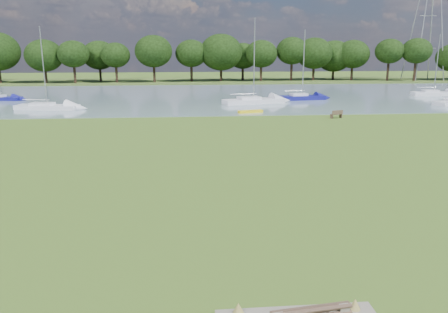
{
  "coord_description": "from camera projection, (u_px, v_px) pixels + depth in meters",
  "views": [
    {
      "loc": [
        -2.8,
        -22.59,
        6.81
      ],
      "look_at": [
        -0.89,
        -2.0,
        1.69
      ],
      "focal_mm": 35.0,
      "sensor_mm": 36.0,
      "label": 1
    }
  ],
  "objects": [
    {
      "name": "sailboat_1",
      "position": [
        46.0,
        105.0,
        49.97
      ],
      "size": [
        7.36,
        3.31,
        9.2
      ],
      "rotation": [
        0.0,
        0.0,
        -0.19
      ],
      "color": "silver",
      "rests_on": "river"
    },
    {
      "name": "river",
      "position": [
        203.0,
        96.0,
        64.32
      ],
      "size": [
        220.0,
        40.0,
        0.1
      ],
      "primitive_type": "cube",
      "color": "gray",
      "rests_on": "ground"
    },
    {
      "name": "ground",
      "position": [
        237.0,
        177.0,
        23.73
      ],
      "size": [
        220.0,
        220.0,
        0.0
      ],
      "primitive_type": "plane",
      "color": "#5A682B"
    },
    {
      "name": "far_bank",
      "position": [
        196.0,
        81.0,
        93.31
      ],
      "size": [
        220.0,
        20.0,
        0.4
      ],
      "primitive_type": "cube",
      "color": "#4C6626",
      "rests_on": "ground"
    },
    {
      "name": "sailboat_5",
      "position": [
        433.0,
        92.0,
        64.53
      ],
      "size": [
        6.34,
        2.14,
        8.8
      ],
      "rotation": [
        0.0,
        0.0,
        -0.06
      ],
      "color": "silver",
      "rests_on": "river"
    },
    {
      "name": "tree_line",
      "position": [
        237.0,
        54.0,
        88.81
      ],
      "size": [
        158.22,
        7.99,
        9.67
      ],
      "color": "black",
      "rests_on": "far_bank"
    },
    {
      "name": "sailboat_3",
      "position": [
        253.0,
        99.0,
        55.15
      ],
      "size": [
        8.16,
        4.28,
        10.41
      ],
      "rotation": [
        0.0,
        0.0,
        0.28
      ],
      "color": "silver",
      "rests_on": "river"
    },
    {
      "name": "riverbank_bench",
      "position": [
        337.0,
        114.0,
        43.77
      ],
      "size": [
        1.38,
        0.84,
        0.82
      ],
      "rotation": [
        0.0,
        0.0,
        0.36
      ],
      "color": "brown",
      "rests_on": "ground"
    },
    {
      "name": "sailboat_0",
      "position": [
        302.0,
        96.0,
        59.12
      ],
      "size": [
        6.51,
        2.77,
        9.2
      ],
      "rotation": [
        0.0,
        0.0,
        0.16
      ],
      "color": "navy",
      "rests_on": "river"
    },
    {
      "name": "sailboat_4",
      "position": [
        0.0,
        97.0,
        58.65
      ],
      "size": [
        5.78,
        2.58,
        7.11
      ],
      "rotation": [
        0.0,
        0.0,
        -0.19
      ],
      "color": "navy",
      "rests_on": "river"
    },
    {
      "name": "kayak",
      "position": [
        250.0,
        111.0,
        47.27
      ],
      "size": [
        2.81,
        1.29,
        0.27
      ],
      "primitive_type": "cube",
      "rotation": [
        0.0,
        0.0,
        0.25
      ],
      "color": "yellow",
      "rests_on": "river"
    }
  ]
}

